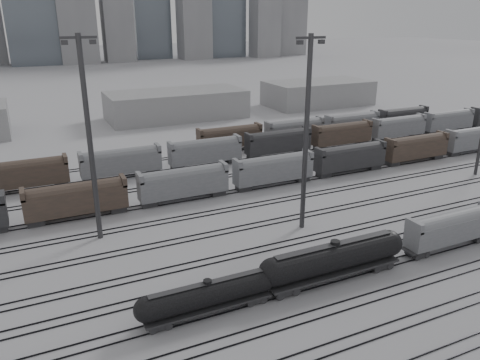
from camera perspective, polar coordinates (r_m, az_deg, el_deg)
name	(u,v)px	position (r m, az deg, el deg)	size (l,w,h in m)	color
ground	(345,281)	(57.28, 12.74, -11.93)	(900.00, 900.00, 0.00)	silver
tracks	(273,223)	(70.04, 4.06, -5.26)	(220.00, 71.50, 0.16)	black
tank_car_a	(208,295)	(49.62, -3.95, -13.83)	(15.40, 2.57, 3.81)	#27272A
tank_car_b	(334,258)	(55.97, 11.40, -9.34)	(19.43, 3.24, 4.80)	#27272A
hopper_car_a	(451,227)	(67.76, 24.34, -5.21)	(13.84, 2.75, 4.95)	#27272A
light_mast_b	(89,137)	(63.70, -17.90, 5.06)	(4.38, 0.70, 27.35)	#363638
light_mast_c	(306,131)	(64.67, 8.10, 5.93)	(4.35, 0.70, 27.16)	#363638
bg_string_near	(273,171)	(84.44, 4.11, 1.15)	(151.00, 3.00, 5.60)	gray
bg_string_mid	(278,143)	(102.50, 4.67, 4.48)	(151.00, 3.00, 5.60)	#27272A
bg_string_far	(324,128)	(118.21, 10.19, 6.29)	(66.00, 3.00, 5.60)	brown
warehouse_mid	(176,105)	(141.38, -7.75, 9.09)	(40.00, 18.00, 8.00)	#939496
warehouse_right	(318,93)	(163.16, 9.49, 10.41)	(35.00, 18.00, 8.00)	#939496
skyline	(83,4)	(320.60, -18.63, 19.66)	(316.00, 22.40, 95.00)	gray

